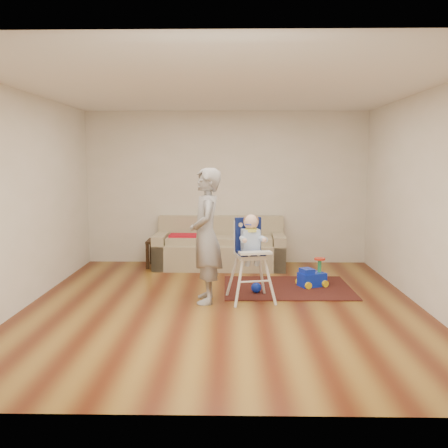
{
  "coord_description": "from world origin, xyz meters",
  "views": [
    {
      "loc": [
        0.12,
        -6.16,
        1.84
      ],
      "look_at": [
        0.0,
        0.4,
        1.0
      ],
      "focal_mm": 40.0,
      "sensor_mm": 36.0,
      "label": 1
    }
  ],
  "objects_px": {
    "side_table": "(161,253)",
    "toy_ball": "(256,288)",
    "adult": "(206,236)",
    "high_chair": "(251,259)",
    "sofa": "(220,243)",
    "ride_on_toy": "(312,272)"
  },
  "relations": [
    {
      "from": "toy_ball",
      "to": "adult",
      "type": "height_order",
      "value": "adult"
    },
    {
      "from": "adult",
      "to": "toy_ball",
      "type": "bearing_deg",
      "value": 115.15
    },
    {
      "from": "side_table",
      "to": "high_chair",
      "type": "distance_m",
      "value": 2.61
    },
    {
      "from": "toy_ball",
      "to": "high_chair",
      "type": "relative_size",
      "value": 0.12
    },
    {
      "from": "toy_ball",
      "to": "adult",
      "type": "xyz_separation_m",
      "value": [
        -0.67,
        -0.4,
        0.79
      ]
    },
    {
      "from": "ride_on_toy",
      "to": "adult",
      "type": "relative_size",
      "value": 0.23
    },
    {
      "from": "sofa",
      "to": "toy_ball",
      "type": "bearing_deg",
      "value": -70.43
    },
    {
      "from": "sofa",
      "to": "ride_on_toy",
      "type": "distance_m",
      "value": 1.93
    },
    {
      "from": "high_chair",
      "to": "side_table",
      "type": "bearing_deg",
      "value": 112.64
    },
    {
      "from": "side_table",
      "to": "ride_on_toy",
      "type": "distance_m",
      "value": 2.78
    },
    {
      "from": "side_table",
      "to": "adult",
      "type": "xyz_separation_m",
      "value": [
        0.91,
        -2.17,
        0.64
      ]
    },
    {
      "from": "side_table",
      "to": "toy_ball",
      "type": "height_order",
      "value": "side_table"
    },
    {
      "from": "ride_on_toy",
      "to": "toy_ball",
      "type": "bearing_deg",
      "value": -178.33
    },
    {
      "from": "toy_ball",
      "to": "sofa",
      "type": "bearing_deg",
      "value": 107.98
    },
    {
      "from": "sofa",
      "to": "toy_ball",
      "type": "distance_m",
      "value": 1.83
    },
    {
      "from": "sofa",
      "to": "high_chair",
      "type": "distance_m",
      "value": 2.11
    },
    {
      "from": "sofa",
      "to": "adult",
      "type": "height_order",
      "value": "adult"
    },
    {
      "from": "side_table",
      "to": "high_chair",
      "type": "relative_size",
      "value": 0.41
    },
    {
      "from": "high_chair",
      "to": "toy_ball",
      "type": "bearing_deg",
      "value": 62.47
    },
    {
      "from": "high_chair",
      "to": "adult",
      "type": "height_order",
      "value": "adult"
    },
    {
      "from": "ride_on_toy",
      "to": "high_chair",
      "type": "xyz_separation_m",
      "value": [
        -0.92,
        -0.73,
        0.34
      ]
    },
    {
      "from": "sofa",
      "to": "side_table",
      "type": "distance_m",
      "value": 1.04
    }
  ]
}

